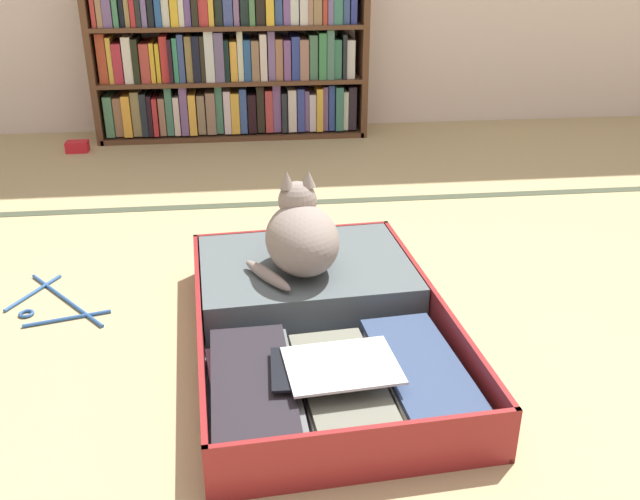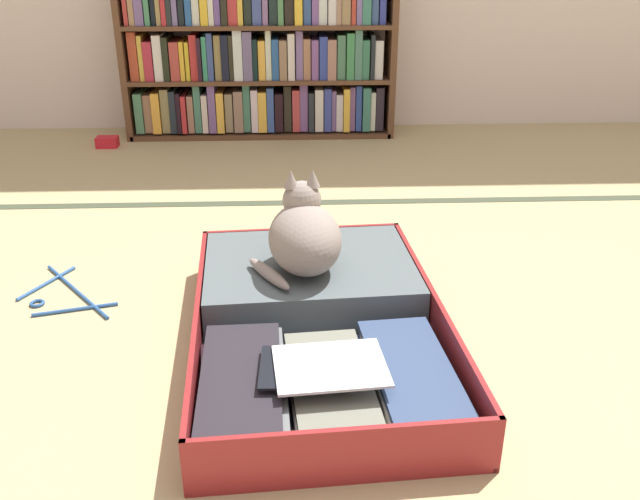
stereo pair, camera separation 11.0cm
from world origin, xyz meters
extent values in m
plane|color=tan|center=(0.00, 0.00, 0.00)|extent=(10.00, 10.00, 0.00)
cube|color=#3F4833|center=(0.00, 1.25, 0.00)|extent=(4.80, 0.05, 0.00)
cube|color=brown|center=(-0.99, 2.25, 0.41)|extent=(0.03, 0.26, 0.81)
cube|color=brown|center=(0.29, 2.25, 0.41)|extent=(0.03, 0.26, 0.81)
cube|color=brown|center=(-0.35, 2.25, 0.01)|extent=(1.29, 0.26, 0.02)
cube|color=brown|center=(-0.35, 2.25, 0.28)|extent=(1.26, 0.26, 0.02)
cube|color=#49805A|center=(-0.94, 2.25, 0.13)|extent=(0.04, 0.22, 0.19)
cube|color=#9C7053|center=(-0.90, 2.26, 0.13)|extent=(0.04, 0.22, 0.19)
cube|color=gold|center=(-0.86, 2.24, 0.13)|extent=(0.04, 0.22, 0.20)
cube|color=#8C7F50|center=(-0.82, 2.26, 0.14)|extent=(0.04, 0.22, 0.21)
cube|color=#1F2830|center=(-0.78, 2.25, 0.14)|extent=(0.03, 0.22, 0.20)
cube|color=black|center=(-0.75, 2.24, 0.13)|extent=(0.02, 0.22, 0.20)
cube|color=red|center=(-0.73, 2.24, 0.12)|extent=(0.02, 0.22, 0.18)
cube|color=#9D6F57|center=(-0.69, 2.25, 0.12)|extent=(0.03, 0.22, 0.18)
cube|color=#40785F|center=(-0.66, 2.25, 0.15)|extent=(0.03, 0.22, 0.23)
cube|color=beige|center=(-0.62, 2.25, 0.13)|extent=(0.03, 0.22, 0.18)
cube|color=slate|center=(-0.59, 2.24, 0.15)|extent=(0.04, 0.22, 0.23)
cube|color=#F0B13E|center=(-0.55, 2.24, 0.13)|extent=(0.03, 0.22, 0.20)
cube|color=#8E7B5C|center=(-0.51, 2.26, 0.13)|extent=(0.04, 0.22, 0.19)
cube|color=#8D6F5A|center=(-0.46, 2.25, 0.13)|extent=(0.04, 0.22, 0.20)
cube|color=#437D63|center=(-0.42, 2.26, 0.15)|extent=(0.03, 0.22, 0.23)
cube|color=silver|center=(-0.38, 2.25, 0.14)|extent=(0.03, 0.22, 0.21)
cube|color=gold|center=(-0.34, 2.25, 0.13)|extent=(0.04, 0.22, 0.20)
cube|color=#365398|center=(-0.30, 2.25, 0.14)|extent=(0.03, 0.22, 0.22)
cube|color=black|center=(-0.26, 2.25, 0.13)|extent=(0.04, 0.22, 0.19)
cube|color=black|center=(-0.22, 2.26, 0.15)|extent=(0.04, 0.22, 0.22)
cube|color=#B83D3E|center=(-0.18, 2.26, 0.14)|extent=(0.04, 0.22, 0.20)
cube|color=#77508B|center=(-0.14, 2.26, 0.15)|extent=(0.04, 0.22, 0.23)
cube|color=#24292D|center=(-0.10, 2.25, 0.13)|extent=(0.03, 0.22, 0.19)
cube|color=silver|center=(-0.06, 2.25, 0.14)|extent=(0.04, 0.22, 0.21)
cube|color=#374496|center=(-0.02, 2.25, 0.14)|extent=(0.04, 0.22, 0.21)
cube|color=slate|center=(0.01, 2.26, 0.13)|extent=(0.02, 0.22, 0.20)
cube|color=silver|center=(0.04, 2.25, 0.12)|extent=(0.03, 0.22, 0.18)
cube|color=gold|center=(0.07, 2.24, 0.14)|extent=(0.03, 0.22, 0.21)
cube|color=slate|center=(0.10, 2.26, 0.14)|extent=(0.03, 0.22, 0.22)
cube|color=#2D4692|center=(0.14, 2.26, 0.15)|extent=(0.03, 0.22, 0.22)
cube|color=#377360|center=(0.17, 2.25, 0.14)|extent=(0.04, 0.22, 0.21)
cube|color=beige|center=(0.21, 2.26, 0.13)|extent=(0.02, 0.22, 0.19)
cube|color=#271F2A|center=(0.24, 2.26, 0.14)|extent=(0.04, 0.22, 0.21)
cube|color=brown|center=(-0.35, 2.25, 0.53)|extent=(1.26, 0.26, 0.02)
cube|color=#B34328|center=(-0.94, 2.26, 0.40)|extent=(0.04, 0.22, 0.23)
cube|color=gold|center=(-0.91, 2.26, 0.39)|extent=(0.02, 0.22, 0.21)
cube|color=#B42B3B|center=(-0.87, 2.25, 0.38)|extent=(0.04, 0.22, 0.18)
cube|color=silver|center=(-0.83, 2.25, 0.39)|extent=(0.04, 0.22, 0.21)
cube|color=black|center=(-0.79, 2.25, 0.39)|extent=(0.03, 0.22, 0.20)
cube|color=#B13F36|center=(-0.75, 2.25, 0.38)|extent=(0.04, 0.22, 0.18)
cube|color=gold|center=(-0.71, 2.26, 0.38)|extent=(0.02, 0.22, 0.18)
cube|color=gold|center=(-0.69, 2.26, 0.38)|extent=(0.02, 0.22, 0.18)
cube|color=red|center=(-0.66, 2.26, 0.39)|extent=(0.03, 0.22, 0.21)
cube|color=black|center=(-0.63, 2.24, 0.39)|extent=(0.02, 0.22, 0.20)
cube|color=#338A63|center=(-0.61, 2.25, 0.39)|extent=(0.02, 0.22, 0.20)
cube|color=#354985|center=(-0.58, 2.25, 0.40)|extent=(0.03, 0.22, 0.22)
cube|color=#9B844A|center=(-0.55, 2.26, 0.39)|extent=(0.03, 0.22, 0.21)
cube|color=black|center=(-0.51, 2.25, 0.39)|extent=(0.03, 0.22, 0.21)
cube|color=#2A271B|center=(-0.48, 2.25, 0.39)|extent=(0.02, 0.22, 0.21)
cube|color=silver|center=(-0.45, 2.25, 0.40)|extent=(0.04, 0.22, 0.23)
cube|color=slate|center=(-0.40, 2.24, 0.40)|extent=(0.04, 0.22, 0.23)
cube|color=black|center=(-0.37, 2.25, 0.38)|extent=(0.02, 0.22, 0.19)
cube|color=gold|center=(-0.34, 2.26, 0.38)|extent=(0.03, 0.22, 0.18)
cube|color=beige|center=(-0.30, 2.26, 0.40)|extent=(0.03, 0.22, 0.23)
cube|color=#265392|center=(-0.27, 2.25, 0.38)|extent=(0.03, 0.22, 0.19)
cube|color=#8D6E51|center=(-0.23, 2.25, 0.38)|extent=(0.04, 0.22, 0.19)
cube|color=beige|center=(-0.19, 2.25, 0.40)|extent=(0.03, 0.22, 0.22)
cube|color=slate|center=(-0.16, 2.26, 0.40)|extent=(0.03, 0.22, 0.23)
cube|color=#A06E4F|center=(-0.12, 2.26, 0.38)|extent=(0.03, 0.22, 0.19)
cube|color=#754C89|center=(-0.08, 2.25, 0.38)|extent=(0.03, 0.22, 0.19)
cube|color=#2C3E93|center=(-0.04, 2.25, 0.39)|extent=(0.04, 0.22, 0.20)
cube|color=#9A6F5C|center=(0.00, 2.24, 0.38)|extent=(0.04, 0.22, 0.19)
cube|color=#4A7D5E|center=(0.05, 2.26, 0.39)|extent=(0.04, 0.22, 0.21)
cube|color=#3A844C|center=(0.09, 2.25, 0.40)|extent=(0.04, 0.22, 0.22)
cube|color=#457562|center=(0.13, 2.24, 0.40)|extent=(0.03, 0.22, 0.23)
cube|color=#367756|center=(0.16, 2.26, 0.38)|extent=(0.04, 0.22, 0.18)
cube|color=#21262A|center=(0.20, 2.25, 0.39)|extent=(0.02, 0.22, 0.21)
cube|color=silver|center=(0.23, 2.26, 0.38)|extent=(0.04, 0.22, 0.18)
cube|color=#BB3A35|center=(-0.95, 2.25, 0.64)|extent=(0.02, 0.22, 0.20)
cube|color=slate|center=(-0.89, 2.25, 0.65)|extent=(0.04, 0.22, 0.22)
cube|color=#42835B|center=(-0.86, 2.25, 0.65)|extent=(0.02, 0.22, 0.21)
cube|color=black|center=(-0.83, 2.26, 0.64)|extent=(0.02, 0.22, 0.19)
cube|color=#9C844F|center=(-0.81, 2.25, 0.65)|extent=(0.02, 0.22, 0.22)
cube|color=#BC2C31|center=(-0.78, 2.25, 0.64)|extent=(0.02, 0.22, 0.20)
cube|color=#232827|center=(-0.76, 2.24, 0.64)|extent=(0.02, 0.22, 0.19)
cube|color=slate|center=(-0.73, 2.25, 0.63)|extent=(0.02, 0.22, 0.18)
cube|color=black|center=(-0.70, 2.25, 0.64)|extent=(0.03, 0.22, 0.20)
cube|color=#265492|center=(-0.67, 2.24, 0.65)|extent=(0.03, 0.22, 0.21)
cube|color=silver|center=(-0.63, 2.25, 0.63)|extent=(0.03, 0.22, 0.18)
cube|color=gold|center=(-0.59, 2.24, 0.64)|extent=(0.03, 0.22, 0.19)
cube|color=silver|center=(-0.56, 2.25, 0.64)|extent=(0.02, 0.22, 0.20)
cube|color=#6A4E94|center=(-0.53, 2.25, 0.65)|extent=(0.03, 0.22, 0.21)
cube|color=#BD3637|center=(-0.46, 2.25, 0.63)|extent=(0.04, 0.22, 0.18)
cube|color=#3D4E8E|center=(-0.35, 2.26, 0.65)|extent=(0.04, 0.22, 0.21)
cube|color=#1C2A28|center=(-0.27, 2.26, 0.64)|extent=(0.04, 0.22, 0.20)
cube|color=#4B804D|center=(-0.24, 2.25, 0.63)|extent=(0.03, 0.22, 0.18)
cube|color=black|center=(-0.20, 2.25, 0.65)|extent=(0.04, 0.22, 0.21)
cube|color=yellow|center=(-0.16, 2.24, 0.64)|extent=(0.04, 0.22, 0.20)
cube|color=#334E88|center=(-0.12, 2.26, 0.64)|extent=(0.03, 0.22, 0.20)
cube|color=#765293|center=(-0.08, 2.26, 0.64)|extent=(0.03, 0.22, 0.19)
cube|color=silver|center=(-0.04, 2.26, 0.64)|extent=(0.04, 0.22, 0.20)
cube|color=slate|center=(0.13, 2.25, 0.63)|extent=(0.02, 0.22, 0.18)
cube|color=#395386|center=(0.20, 2.26, 0.64)|extent=(0.03, 0.22, 0.19)
cube|color=#313C93|center=(0.24, 2.26, 0.64)|extent=(0.03, 0.22, 0.19)
cube|color=maroon|center=(-0.12, 0.01, 0.01)|extent=(0.62, 0.51, 0.01)
cube|color=maroon|center=(-0.11, -0.22, 0.06)|extent=(0.59, 0.05, 0.13)
cube|color=maroon|center=(-0.41, -0.01, 0.06)|extent=(0.04, 0.47, 0.13)
cube|color=maroon|center=(0.17, 0.03, 0.06)|extent=(0.04, 0.47, 0.13)
cube|color=#4F5460|center=(-0.12, 0.01, 0.02)|extent=(0.60, 0.48, 0.01)
cube|color=maroon|center=(-0.16, 0.48, 0.01)|extent=(0.62, 0.51, 0.01)
cube|color=maroon|center=(-0.17, 0.71, 0.06)|extent=(0.59, 0.05, 0.13)
cube|color=maroon|center=(-0.45, 0.46, 0.06)|extent=(0.04, 0.47, 0.13)
cube|color=maroon|center=(0.13, 0.50, 0.06)|extent=(0.04, 0.47, 0.13)
cube|color=#4F5460|center=(-0.16, 0.48, 0.02)|extent=(0.60, 0.48, 0.01)
cylinder|color=black|center=(-0.14, 0.24, 0.02)|extent=(0.57, 0.05, 0.02)
cube|color=navy|center=(-0.31, 0.01, 0.03)|extent=(0.21, 0.41, 0.02)
cube|color=gray|center=(-0.31, -0.01, 0.05)|extent=(0.21, 0.39, 0.02)
cube|color=slate|center=(-0.30, 0.00, 0.07)|extent=(0.19, 0.41, 0.02)
cube|color=#28242A|center=(-0.31, 0.00, 0.09)|extent=(0.18, 0.41, 0.01)
cube|color=gray|center=(-0.12, 0.00, 0.03)|extent=(0.19, 0.38, 0.02)
cube|color=silver|center=(-0.13, 0.00, 0.05)|extent=(0.20, 0.37, 0.02)
cube|color=slate|center=(-0.12, 0.00, 0.07)|extent=(0.20, 0.39, 0.02)
cube|color=#354364|center=(0.06, 0.02, 0.03)|extent=(0.20, 0.42, 0.02)
cube|color=navy|center=(0.06, 0.02, 0.05)|extent=(0.21, 0.41, 0.02)
cube|color=#AEA48A|center=(0.05, 0.03, 0.07)|extent=(0.19, 0.35, 0.01)
cube|color=#33466A|center=(0.06, 0.03, 0.08)|extent=(0.20, 0.41, 0.01)
cube|color=silver|center=(-0.12, -0.01, 0.12)|extent=(0.25, 0.20, 0.01)
cube|color=black|center=(-0.17, 0.00, 0.11)|extent=(0.20, 0.16, 0.01)
cube|color=#515B5E|center=(-0.16, 0.48, 0.07)|extent=(0.59, 0.47, 0.12)
torus|color=white|center=(-0.18, 0.44, 0.12)|extent=(0.12, 0.12, 0.01)
cylinder|color=black|center=(-0.33, 0.68, 0.06)|extent=(0.02, 0.02, 0.11)
cylinder|color=black|center=(-0.01, 0.71, 0.06)|extent=(0.02, 0.02, 0.11)
cube|color=yellow|center=(0.09, -0.20, 0.05)|extent=(0.03, 0.00, 0.03)
cube|color=#318A49|center=(-0.07, -0.21, 0.10)|extent=(0.03, 0.00, 0.02)
ellipsoid|color=gray|center=(-0.17, 0.42, 0.21)|extent=(0.21, 0.28, 0.18)
ellipsoid|color=gray|center=(-0.17, 0.50, 0.18)|extent=(0.14, 0.11, 0.10)
sphere|color=gray|center=(-0.17, 0.48, 0.30)|extent=(0.10, 0.10, 0.10)
cone|color=gray|center=(-0.15, 0.48, 0.36)|extent=(0.04, 0.04, 0.05)
cone|color=gray|center=(-0.20, 0.48, 0.36)|extent=(0.04, 0.04, 0.05)
sphere|color=gold|center=(-0.16, 0.53, 0.31)|extent=(0.02, 0.02, 0.02)
sphere|color=gold|center=(-0.20, 0.52, 0.31)|extent=(0.02, 0.02, 0.02)
ellipsoid|color=gray|center=(-0.26, 0.37, 0.15)|extent=(0.13, 0.19, 0.03)
cylinder|color=#2A5595|center=(-0.82, 0.56, 0.01)|extent=(0.26, 0.33, 0.01)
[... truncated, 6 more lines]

